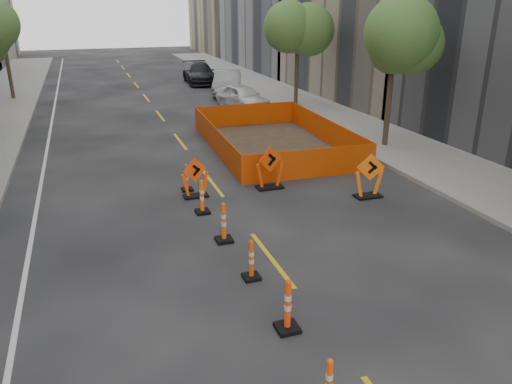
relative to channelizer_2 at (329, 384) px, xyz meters
name	(u,v)px	position (x,y,z in m)	size (l,w,h in m)	color
ground_plane	(349,359)	(0.90, 0.92, -0.47)	(140.00, 140.00, 0.00)	black
sidewalk_right	(396,145)	(9.90, 12.92, -0.40)	(4.00, 90.00, 0.15)	gray
tree_l_d	(2,28)	(-7.50, 30.92, 4.05)	(2.80, 2.80, 5.95)	#382B1E
tree_r_b	(394,42)	(9.30, 12.92, 4.05)	(2.80, 2.80, 5.95)	#382B1E
tree_r_c	(298,30)	(9.30, 22.92, 4.05)	(2.80, 2.80, 5.95)	#382B1E
channelizer_2	(329,384)	(0.00, 0.00, 0.00)	(0.37, 0.37, 0.95)	#F3490A
channelizer_3	(288,305)	(0.17, 2.09, 0.09)	(0.45, 0.45, 1.13)	#FF3F0A
channelizer_4	(251,260)	(0.12, 4.17, 0.02)	(0.39, 0.39, 0.99)	#E14109
channelizer_5	(224,222)	(0.05, 6.26, 0.09)	(0.44, 0.44, 1.12)	#DF4E09
channelizer_6	(202,197)	(-0.06, 8.35, 0.06)	(0.42, 0.42, 1.07)	#FF560A
channelizer_7	(187,177)	(-0.10, 10.44, 0.00)	(0.38, 0.38, 0.95)	#FF4D0A
chevron_sign_left	(195,177)	(0.05, 9.76, 0.20)	(0.90, 0.54, 1.36)	#FF460A
chevron_sign_center	(270,167)	(2.65, 9.72, 0.28)	(1.01, 0.61, 1.52)	#D83D09
chevron_sign_right	(369,176)	(5.44, 7.88, 0.27)	(1.00, 0.60, 1.50)	#FA620A
safety_fence	(272,135)	(4.61, 14.67, 0.08)	(5.22, 8.88, 1.11)	#EB420C
parked_car_near	(243,97)	(5.97, 23.25, 0.26)	(1.73, 4.29, 1.46)	white
parked_car_mid	(227,83)	(6.49, 28.48, 0.34)	(1.73, 4.95, 1.63)	gray
parked_car_far	(200,73)	(5.85, 34.28, 0.32)	(2.22, 5.46, 1.58)	black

